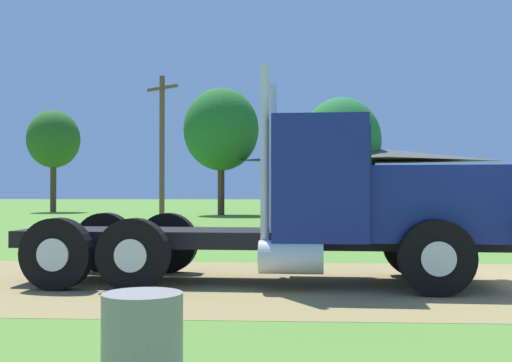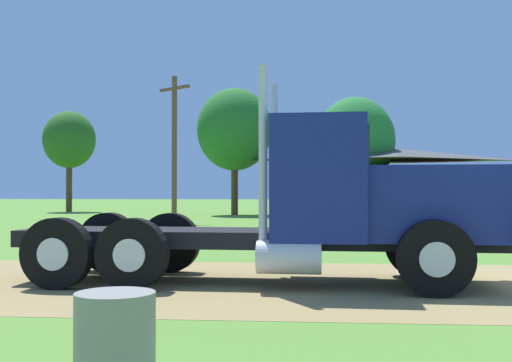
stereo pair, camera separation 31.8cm
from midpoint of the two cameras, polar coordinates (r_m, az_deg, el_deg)
The scene contains 9 objects.
ground_plane at distance 11.39m, azimuth 20.50°, elevation -8.79°, with size 200.00×200.00×0.00m, color #578730.
dirt_track at distance 11.39m, azimuth 20.50°, elevation -8.77°, with size 120.00×6.18×0.01m, color #957E4D.
truck_foreground_white at distance 10.86m, azimuth 5.44°, elevation -2.37°, with size 8.32×2.91×3.57m.
steel_barrel at distance 4.59m, azimuth -12.20°, elevation -15.26°, with size 0.55×0.55×0.89m, color gray.
shed_building at distance 40.56m, azimuth 10.07°, elevation -0.17°, with size 12.53×7.55×4.26m.
utility_pole_near at distance 31.99m, azimuth -8.71°, elevation 3.30°, with size 1.81×1.47×7.28m.
tree_left at distance 49.06m, azimuth -17.88°, elevation 3.55°, with size 3.84×3.84×7.45m.
tree_mid at distance 41.09m, azimuth -3.37°, elevation 4.62°, with size 4.84×4.84×8.17m.
tree_right at distance 39.82m, azimuth 7.45°, elevation 3.58°, with size 4.91×4.91×7.36m.
Camera 1 is at (-3.50, -10.79, 1.59)m, focal length 44.61 mm.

